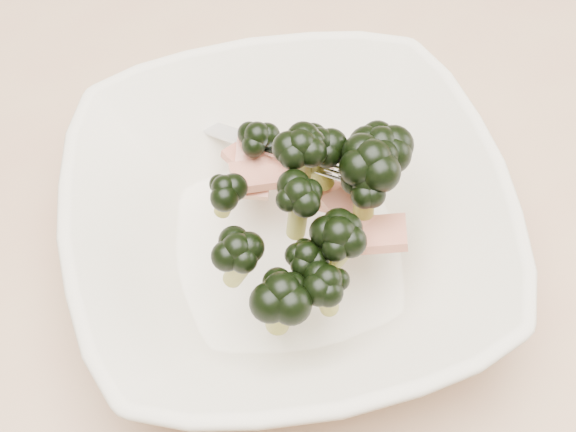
# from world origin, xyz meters

# --- Properties ---
(dining_table) EXTENTS (1.20, 0.80, 0.75)m
(dining_table) POSITION_xyz_m (0.00, 0.00, 0.65)
(dining_table) COLOR tan
(dining_table) RESTS_ON ground
(broccoli_dish) EXTENTS (0.37, 0.37, 0.13)m
(broccoli_dish) POSITION_xyz_m (0.05, -0.01, 0.79)
(broccoli_dish) COLOR beige
(broccoli_dish) RESTS_ON dining_table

